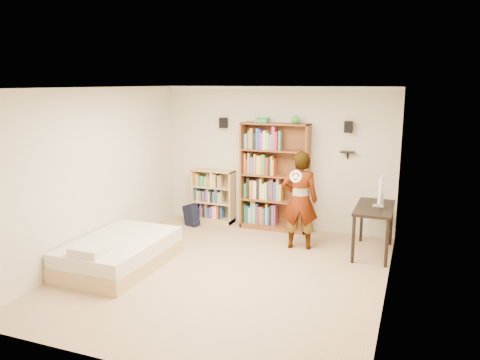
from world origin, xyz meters
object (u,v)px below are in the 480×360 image
object	(u,v)px
low_bookshelf	(213,196)
computer_desk	(373,230)
person	(300,200)
daybed	(119,250)
tall_bookshelf	(275,177)

from	to	relation	value
low_bookshelf	computer_desk	distance (m)	3.28
computer_desk	person	distance (m)	1.29
low_bookshelf	daybed	xyz separation A→B (m)	(-0.37, -2.70, -0.26)
daybed	computer_desk	bearing A→B (deg)	29.00
low_bookshelf	person	world-z (taller)	person
person	tall_bookshelf	bearing A→B (deg)	-62.92
computer_desk	person	xyz separation A→B (m)	(-1.20, -0.17, 0.44)
computer_desk	daybed	xyz separation A→B (m)	(-3.56, -1.97, -0.12)
tall_bookshelf	low_bookshelf	bearing A→B (deg)	178.75
daybed	low_bookshelf	bearing A→B (deg)	82.24
low_bookshelf	person	bearing A→B (deg)	-24.37
daybed	person	world-z (taller)	person
computer_desk	person	bearing A→B (deg)	-171.77
tall_bookshelf	computer_desk	bearing A→B (deg)	-20.15
tall_bookshelf	computer_desk	xyz separation A→B (m)	(1.91, -0.70, -0.62)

